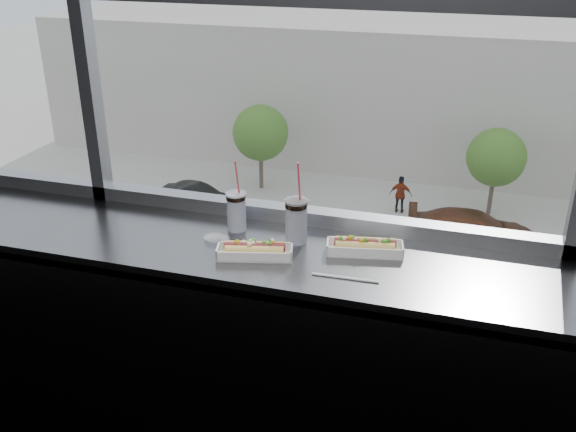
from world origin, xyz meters
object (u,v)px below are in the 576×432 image
(car_far_b, at_px, (474,225))
(car_near_b, at_px, (184,284))
(hotdog_tray_left, at_px, (255,250))
(soda_cup_right, at_px, (296,219))
(tree_center, at_px, (496,158))
(soda_cup_left, at_px, (236,209))
(tree_left, at_px, (260,133))
(hotdog_tray_right, at_px, (365,246))
(car_far_a, at_px, (197,195))
(car_near_c, at_px, (451,328))
(loose_straw, at_px, (345,278))
(wrapper, at_px, (216,238))
(car_near_a, at_px, (72,263))
(pedestrian_b, at_px, (401,191))

(car_far_b, xyz_separation_m, car_near_b, (-10.04, -8.00, -0.10))
(hotdog_tray_left, relative_size, soda_cup_right, 0.88)
(tree_center, bearing_deg, soda_cup_right, -93.79)
(soda_cup_right, bearing_deg, car_near_b, 118.69)
(soda_cup_left, distance_m, tree_left, 31.12)
(hotdog_tray_right, distance_m, tree_left, 31.32)
(car_far_a, distance_m, tree_center, 14.50)
(soda_cup_right, xyz_separation_m, car_near_c, (0.74, 16.19, -11.15))
(loose_straw, bearing_deg, hotdog_tray_left, 168.28)
(wrapper, bearing_deg, soda_cup_right, 15.35)
(loose_straw, xyz_separation_m, car_far_a, (-12.18, 24.42, -11.12))
(hotdog_tray_left, xyz_separation_m, car_near_b, (-8.74, 16.35, -11.06))
(car_near_c, distance_m, car_near_a, 14.32)
(hotdog_tray_left, bearing_deg, tree_center, 71.80)
(car_far_a, relative_size, pedestrian_b, 2.44)
(tree_left, bearing_deg, car_near_c, -48.30)
(soda_cup_left, relative_size, soda_cup_right, 0.90)
(soda_cup_left, relative_size, car_near_b, 0.05)
(loose_straw, relative_size, pedestrian_b, 0.11)
(soda_cup_right, distance_m, pedestrian_b, 29.37)
(soda_cup_left, relative_size, pedestrian_b, 0.14)
(hotdog_tray_left, relative_size, tree_center, 0.07)
(car_near_a, bearing_deg, car_near_b, -83.30)
(hotdog_tray_right, bearing_deg, car_far_a, 105.42)
(loose_straw, height_order, car_near_c, loose_straw)
(soda_cup_right, relative_size, wrapper, 3.27)
(loose_straw, bearing_deg, car_near_a, 128.09)
(soda_cup_left, relative_size, car_far_b, 0.05)
(hotdog_tray_right, relative_size, soda_cup_right, 0.89)
(car_far_a, bearing_deg, car_near_a, 173.69)
(hotdog_tray_right, bearing_deg, tree_left, 98.59)
(pedestrian_b, bearing_deg, wrapper, 94.33)
(car_near_c, xyz_separation_m, tree_center, (1.13, 12.00, 1.93))
(soda_cup_right, height_order, wrapper, soda_cup_right)
(car_near_b, height_order, tree_left, tree_left)
(wrapper, distance_m, car_far_b, 26.67)
(car_near_b, distance_m, tree_left, 12.22)
(car_far_b, height_order, tree_center, tree_center)
(car_near_c, bearing_deg, car_near_a, 92.28)
(hotdog_tray_left, relative_size, soda_cup_left, 0.97)
(hotdog_tray_right, bearing_deg, car_near_c, 77.02)
(loose_straw, bearing_deg, soda_cup_right, 135.07)
(hotdog_tray_right, xyz_separation_m, car_far_b, (0.91, 24.20, -10.97))
(wrapper, distance_m, car_near_c, 19.70)
(tree_left, bearing_deg, soda_cup_left, -71.01)
(car_near_a, relative_size, tree_center, 1.56)
(car_far_b, bearing_deg, soda_cup_left, 171.46)
(wrapper, bearing_deg, tree_left, 108.84)
(hotdog_tray_right, relative_size, loose_straw, 1.26)
(hotdog_tray_right, xyz_separation_m, tree_left, (-10.23, 28.20, -9.01))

